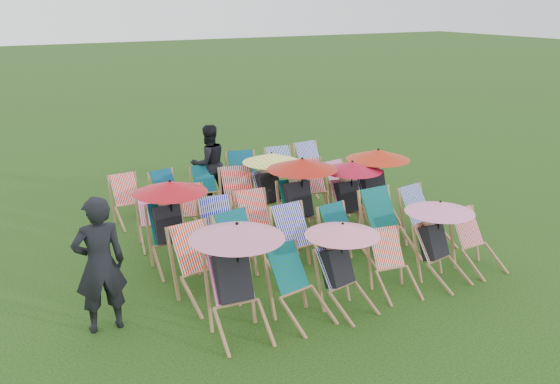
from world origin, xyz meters
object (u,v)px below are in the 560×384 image
deckchair_5 (478,242)px  deckchair_0 (237,278)px  person_rear (209,163)px  person_left (100,264)px  deckchair_29 (317,168)px

deckchair_5 → deckchair_0: bearing=176.2°
person_rear → deckchair_0: bearing=67.9°
deckchair_5 → person_left: bearing=167.1°
deckchair_29 → person_left: (-5.44, -3.61, 0.37)m
deckchair_0 → person_rear: 5.31m
deckchair_5 → deckchair_29: 4.58m
deckchair_29 → person_rear: size_ratio=0.64×
deckchair_0 → person_rear: bearing=75.9°
deckchair_5 → person_left: (-5.43, 0.97, 0.44)m
person_rear → deckchair_5: bearing=111.1°
deckchair_0 → person_rear: size_ratio=0.88×
person_left → person_rear: person_left is taller
person_left → person_rear: (3.18, 4.11, -0.09)m
deckchair_5 → person_left: 5.54m
deckchair_5 → person_left: person_left is taller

